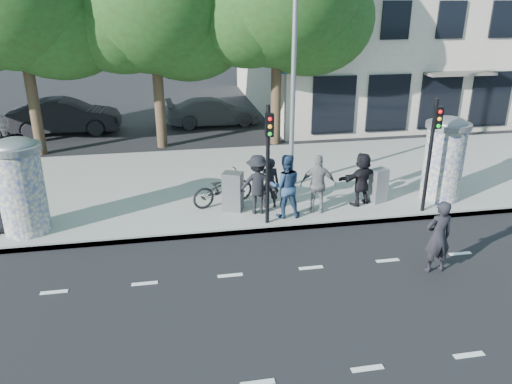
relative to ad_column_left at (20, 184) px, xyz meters
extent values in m
plane|color=black|center=(7.20, -4.50, -1.54)|extent=(120.00, 120.00, 0.00)
cube|color=gray|center=(7.20, 3.00, -1.46)|extent=(40.00, 8.00, 0.15)
cube|color=slate|center=(7.20, -0.95, -1.46)|extent=(40.00, 0.10, 0.16)
cube|color=silver|center=(7.20, -6.70, -1.53)|extent=(32.00, 0.12, 0.01)
cube|color=silver|center=(7.20, -3.10, -1.53)|extent=(32.00, 0.12, 0.01)
cylinder|color=beige|center=(0.00, 0.00, -0.24)|extent=(1.20, 1.20, 2.30)
cylinder|color=slate|center=(0.00, 0.00, 0.99)|extent=(1.36, 1.36, 0.16)
ellipsoid|color=slate|center=(0.00, 0.00, 1.07)|extent=(1.10, 1.10, 0.38)
cylinder|color=beige|center=(12.40, 0.20, -0.24)|extent=(1.20, 1.20, 2.30)
cylinder|color=slate|center=(12.40, 0.20, 0.99)|extent=(1.36, 1.36, 0.16)
ellipsoid|color=slate|center=(12.40, 0.20, 1.07)|extent=(1.10, 1.10, 0.38)
cylinder|color=black|center=(6.60, -0.65, 0.31)|extent=(0.11, 0.11, 3.40)
cube|color=black|center=(6.60, -0.83, 1.51)|extent=(0.22, 0.14, 0.62)
cylinder|color=black|center=(11.40, -0.65, 0.31)|extent=(0.11, 0.11, 3.40)
cube|color=black|center=(11.40, -0.83, 1.51)|extent=(0.22, 0.14, 0.62)
cylinder|color=slate|center=(8.00, 2.20, 2.61)|extent=(0.16, 0.16, 8.00)
cylinder|color=#38281C|center=(-1.30, 8.00, 0.82)|extent=(0.44, 0.44, 4.73)
cylinder|color=#38281C|center=(3.70, 8.20, 0.67)|extent=(0.44, 0.44, 4.41)
cylinder|color=#38281C|center=(8.70, 7.80, 0.76)|extent=(0.44, 0.44, 4.59)
cube|color=black|center=(19.20, 7.95, 0.06)|extent=(18.00, 0.10, 2.60)
cube|color=#59544C|center=(17.20, 7.60, 1.36)|extent=(3.20, 0.90, 0.12)
cube|color=#194C8C|center=(9.70, 7.95, 1.66)|extent=(1.60, 0.06, 0.30)
imported|color=black|center=(6.89, 0.42, -0.60)|extent=(0.60, 0.41, 1.58)
imported|color=navy|center=(7.20, -0.30, -0.44)|extent=(0.97, 0.78, 1.89)
imported|color=black|center=(6.46, 0.10, -0.49)|extent=(1.22, 0.78, 1.80)
imported|color=gray|center=(8.22, -0.20, -0.49)|extent=(1.17, 0.86, 1.79)
imported|color=black|center=(9.72, 0.16, -0.55)|extent=(1.64, 1.07, 1.67)
imported|color=black|center=(10.09, -3.75, -0.62)|extent=(0.69, 0.47, 1.83)
imported|color=black|center=(5.52, 0.91, -0.86)|extent=(1.35, 2.14, 1.06)
cube|color=slate|center=(5.76, 0.42, -0.79)|extent=(0.69, 0.61, 1.19)
cube|color=gray|center=(10.32, 0.25, -0.85)|extent=(0.62, 0.54, 1.08)
imported|color=black|center=(-0.78, 11.36, -0.71)|extent=(1.85, 5.04, 1.65)
imported|color=slate|center=(6.31, 11.83, -0.86)|extent=(2.20, 4.80, 1.36)
camera|label=1|loc=(3.96, -13.36, 4.71)|focal=35.00mm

